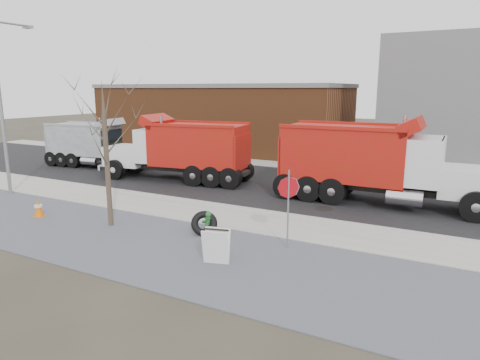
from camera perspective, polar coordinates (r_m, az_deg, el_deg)
The scene contains 17 objects.
ground at distance 16.43m, azimuth -2.30°, elevation -5.23°, with size 120.00×120.00×0.00m, color #383328.
gravel_verge at distance 13.68m, azimuth -9.79°, elevation -8.95°, with size 60.00×5.00×0.03m, color gray.
sidewalk at distance 16.63m, azimuth -1.87°, elevation -4.91°, with size 60.00×2.50×0.06m, color #9E9B93.
curb at distance 17.71m, azimuth 0.23°, elevation -3.75°, with size 60.00×0.15×0.11m, color #9E9B93.
road at distance 21.91m, azimuth 6.02°, elevation -0.85°, with size 60.00×9.40×0.02m, color black.
far_sidewalk at distance 27.17m, azimuth 10.55°, elevation 1.57°, with size 60.00×2.00×0.06m, color #9E9B93.
building_brick at distance 35.48m, azimuth -2.47°, elevation 8.45°, with size 20.20×8.20×5.30m.
bare_tree at distance 15.68m, azimuth -17.54°, elevation 5.70°, with size 3.20×3.20×5.20m.
street_light at distance 22.70m, azimuth -29.01°, elevation 9.68°, with size 0.50×2.00×8.00m.
fire_hydrant at distance 14.78m, azimuth -4.22°, elevation -5.78°, with size 0.45×0.44×0.79m.
truck_tire at distance 14.66m, azimuth -4.79°, elevation -5.79°, with size 1.15×1.09×0.87m.
stop_sign at distance 13.06m, azimuth 6.48°, elevation -2.03°, with size 0.54×0.45×2.50m.
sandwich_board at distance 12.20m, azimuth -3.20°, elevation -8.79°, with size 0.83×0.64×1.03m.
traffic_cone_far at distance 18.32m, azimuth -25.28°, elevation -3.41°, with size 0.38×0.38×0.72m.
dump_truck_red_a at distance 19.20m, azimuth 17.38°, elevation 2.57°, with size 9.31×2.65×3.74m.
dump_truck_red_b at distance 23.13m, azimuth -7.87°, elevation 4.24°, with size 8.34×3.40×3.49m.
dump_truck_grey at distance 28.70m, azimuth -18.96°, elevation 4.76°, with size 6.86×2.83×3.05m.
Camera 1 is at (7.93, -13.53, 4.88)m, focal length 32.00 mm.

